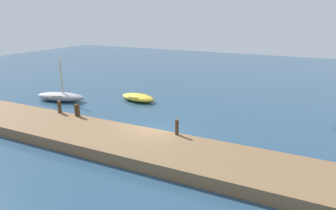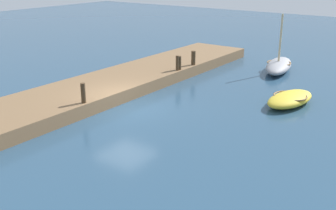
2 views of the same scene
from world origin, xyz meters
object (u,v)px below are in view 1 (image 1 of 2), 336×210
Objects in this scene: rowboat_yellow at (138,97)px; mooring_post_mid_east at (78,110)px; mooring_post_west at (59,107)px; mooring_post_east at (177,127)px; mooring_post_mid_west at (76,110)px; rowboat_grey at (61,96)px.

rowboat_yellow is 6.92m from mooring_post_mid_east.
mooring_post_west is at bearing 180.00° from mooring_post_mid_east.
rowboat_yellow is at bearing 87.24° from mooring_post_mid_east.
mooring_post_west is at bearing -98.40° from rowboat_yellow.
mooring_post_west is 0.94× the size of mooring_post_east.
mooring_post_east reaches higher than mooring_post_west.
mooring_post_east reaches higher than mooring_post_mid_west.
rowboat_grey reaches higher than rowboat_yellow.
mooring_post_east is at bearing -29.99° from rowboat_grey.
mooring_post_east is at bearing 0.00° from mooring_post_mid_east.
mooring_post_east is (8.97, 0.00, 0.03)m from mooring_post_west.
mooring_post_mid_west is 0.88× the size of mooring_post_east.
rowboat_yellow is 7.21m from mooring_post_west.
mooring_post_east is at bearing -36.65° from rowboat_yellow.
mooring_post_east is (12.89, -3.91, 0.70)m from rowboat_grey.
rowboat_grey is 6.66m from rowboat_yellow.
mooring_post_west is 1.71m from mooring_post_mid_east.
rowboat_yellow is at bearing 73.49° from mooring_post_west.
rowboat_grey is 5.09× the size of mooring_post_east.
mooring_post_east is at bearing 0.00° from mooring_post_mid_west.
rowboat_grey is at bearing -145.43° from rowboat_yellow.
mooring_post_west is 1.51m from mooring_post_mid_west.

